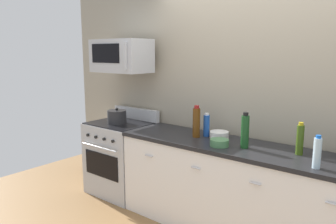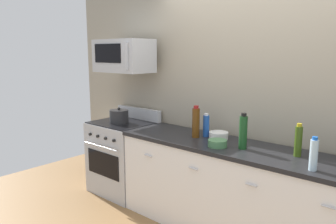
{
  "view_description": "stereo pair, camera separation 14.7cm",
  "coord_description": "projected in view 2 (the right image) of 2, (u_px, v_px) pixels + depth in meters",
  "views": [
    {
      "loc": [
        1.33,
        -2.78,
        1.79
      ],
      "look_at": [
        -0.85,
        -0.05,
        1.16
      ],
      "focal_mm": 35.08,
      "sensor_mm": 36.0,
      "label": 1
    },
    {
      "loc": [
        1.45,
        -2.68,
        1.79
      ],
      "look_at": [
        -0.85,
        -0.05,
        1.16
      ],
      "focal_mm": 35.08,
      "sensor_mm": 36.0,
      "label": 2
    }
  ],
  "objects": [
    {
      "name": "bottle_water_clear",
      "position": [
        314.0,
        155.0,
        2.44
      ],
      "size": [
        0.06,
        0.06,
        0.26
      ],
      "color": "silver",
      "rests_on": "countertop_slab"
    },
    {
      "name": "bottle_soda_blue",
      "position": [
        206.0,
        126.0,
        3.44
      ],
      "size": [
        0.07,
        0.07,
        0.25
      ],
      "color": "#1E4CA5",
      "rests_on": "countertop_slab"
    },
    {
      "name": "range_oven",
      "position": [
        123.0,
        156.0,
        4.24
      ],
      "size": [
        0.76,
        0.69,
        1.07
      ],
      "color": "#B7BABF",
      "rests_on": "ground_plane"
    },
    {
      "name": "bowl_green_glaze",
      "position": [
        217.0,
        143.0,
        3.08
      ],
      "size": [
        0.18,
        0.18,
        0.07
      ],
      "color": "#477A4C",
      "rests_on": "countertop_slab"
    },
    {
      "name": "counter_unit",
      "position": [
        237.0,
        193.0,
        3.16
      ],
      "size": [
        2.57,
        0.66,
        0.92
      ],
      "color": "white",
      "rests_on": "ground_plane"
    },
    {
      "name": "stockpot",
      "position": [
        119.0,
        116.0,
        4.1
      ],
      "size": [
        0.24,
        0.24,
        0.2
      ],
      "color": "#262628",
      "rests_on": "range_oven"
    },
    {
      "name": "back_wall",
      "position": [
        261.0,
        97.0,
        3.31
      ],
      "size": [
        5.66,
        0.1,
        2.7
      ],
      "primitive_type": "cube",
      "color": "#9E937F",
      "rests_on": "ground_plane"
    },
    {
      "name": "microwave",
      "position": [
        124.0,
        56.0,
        4.04
      ],
      "size": [
        0.74,
        0.44,
        0.4
      ],
      "color": "#B7BABF"
    },
    {
      "name": "bottle_wine_amber",
      "position": [
        196.0,
        122.0,
        3.4
      ],
      "size": [
        0.08,
        0.08,
        0.33
      ],
      "color": "#59330F",
      "rests_on": "countertop_slab"
    },
    {
      "name": "bottle_wine_green",
      "position": [
        243.0,
        132.0,
        2.99
      ],
      "size": [
        0.07,
        0.07,
        0.33
      ],
      "color": "#19471E",
      "rests_on": "countertop_slab"
    },
    {
      "name": "bottle_olive_oil",
      "position": [
        298.0,
        141.0,
        2.78
      ],
      "size": [
        0.06,
        0.06,
        0.29
      ],
      "color": "#385114",
      "rests_on": "countertop_slab"
    },
    {
      "name": "bowl_white_ceramic",
      "position": [
        219.0,
        135.0,
        3.37
      ],
      "size": [
        0.2,
        0.2,
        0.07
      ],
      "color": "white",
      "rests_on": "countertop_slab"
    }
  ]
}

